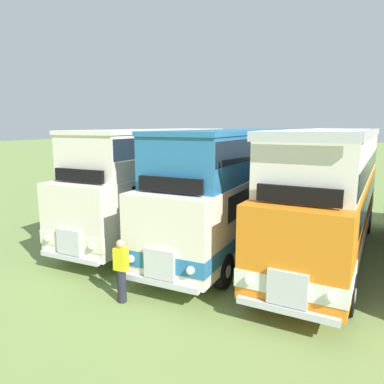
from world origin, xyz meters
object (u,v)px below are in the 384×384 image
Objects in this scene: bus_second_in_row at (235,181)px; bus_third_in_row at (330,191)px; marshal_person at (121,270)px; bus_first_in_row at (156,177)px.

bus_third_in_row is (3.52, -0.02, -0.11)m from bus_second_in_row.
bus_third_in_row reaches higher than marshal_person.
bus_third_in_row reaches higher than bus_second_in_row.
bus_first_in_row is at bearing -178.24° from bus_third_in_row.
bus_first_in_row is 0.89× the size of bus_second_in_row.
bus_third_in_row is at bearing -0.36° from bus_second_in_row.
bus_first_in_row reaches higher than marshal_person.
bus_third_in_row is at bearing 1.76° from bus_first_in_row.
bus_first_in_row is at bearing -176.13° from bus_second_in_row.
bus_first_in_row is 6.61m from marshal_person.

